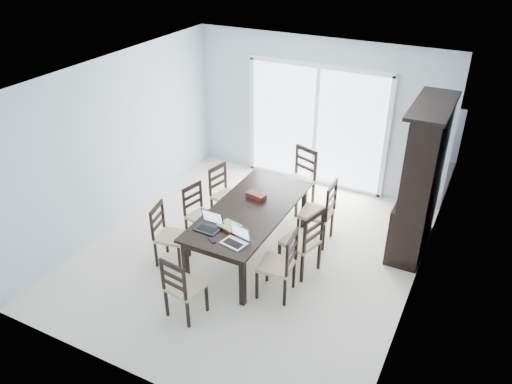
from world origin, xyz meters
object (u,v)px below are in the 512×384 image
chair_right_near (283,258)px  chair_end_far (301,172)px  chair_right_far (323,206)px  chair_left_far (223,188)px  dining_table (250,214)px  chair_left_mid (198,207)px  game_box (256,196)px  china_hutch (421,182)px  laptop_dark (207,226)px  chair_right_mid (306,236)px  chair_end_near (180,283)px  chair_left_near (165,228)px  cell_phone (212,240)px  hot_tub (294,128)px  laptop_silver (234,241)px

chair_right_near → chair_end_far: size_ratio=0.92×
chair_right_far → chair_left_far: bearing=90.9°
dining_table → chair_left_mid: 0.88m
chair_left_mid → game_box: (0.81, 0.31, 0.25)m
china_hutch → laptop_dark: size_ratio=6.82×
chair_right_near → chair_left_mid: bearing=64.2°
chair_right_mid → game_box: chair_right_mid is taller
chair_end_near → laptop_dark: chair_end_near is taller
dining_table → chair_left_mid: bearing=179.8°
chair_left_near → cell_phone: chair_left_near is taller
hot_tub → chair_right_near: bearing=-68.7°
laptop_dark → hot_tub: size_ratio=0.16×
chair_left_mid → chair_end_far: size_ratio=0.85×
chair_right_mid → dining_table: bearing=101.6°
china_hutch → chair_end_far: 1.99m
china_hutch → hot_tub: bearing=140.3°
chair_right_near → laptop_dark: (-1.04, -0.09, 0.23)m
chair_right_far → laptop_dark: size_ratio=3.60×
chair_end_far → chair_right_far: bearing=149.7°
dining_table → hot_tub: 3.77m
chair_right_mid → chair_right_far: 0.80m
chair_left_near → hot_tub: bearing=167.4°
dining_table → chair_right_mid: (0.87, -0.05, -0.07)m
chair_end_near → china_hutch: bearing=60.2°
chair_left_near → chair_right_mid: chair_right_mid is taller
chair_end_far → chair_right_near: bearing=126.9°
chair_left_far → chair_end_far: (0.94, 0.91, 0.08)m
cell_phone → chair_left_mid: bearing=165.2°
dining_table → chair_right_far: (0.81, 0.74, -0.06)m
china_hutch → cell_phone: bearing=-134.3°
dining_table → chair_right_far: 1.10m
chair_end_near → chair_right_far: bearing=75.6°
chair_right_far → laptop_silver: 1.69m
chair_right_far → hot_tub: chair_right_far is taller
chair_end_far → cell_phone: 2.47m
chair_right_near → china_hutch: bearing=-39.2°
chair_end_near → cell_phone: 0.69m
chair_end_far → laptop_dark: 2.31m
laptop_dark → cell_phone: size_ratio=2.63×
chair_end_near → laptop_silver: chair_end_near is taller
laptop_silver → hot_tub: size_ratio=0.17×
chair_left_near → chair_left_mid: 0.69m
chair_end_near → cell_phone: chair_end_near is taller
chair_right_near → laptop_silver: chair_right_near is taller
chair_left_mid → chair_end_far: chair_end_far is taller
chair_right_near → dining_table: bearing=46.7°
chair_left_far → laptop_silver: bearing=46.9°
chair_right_near → chair_end_near: 1.30m
laptop_silver → laptop_dark: bearing=176.8°
china_hutch → chair_left_far: china_hutch is taller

